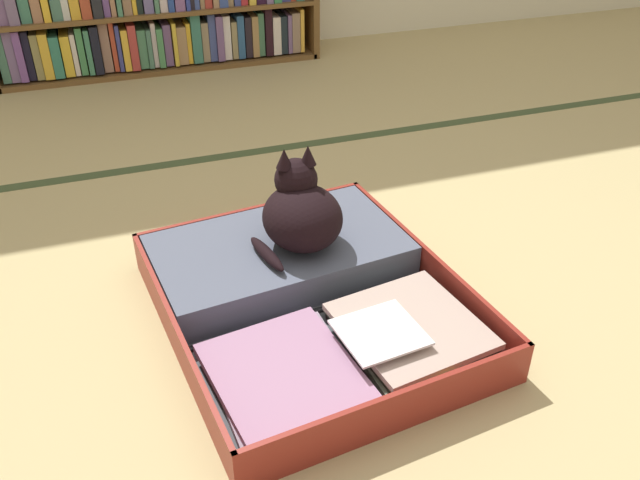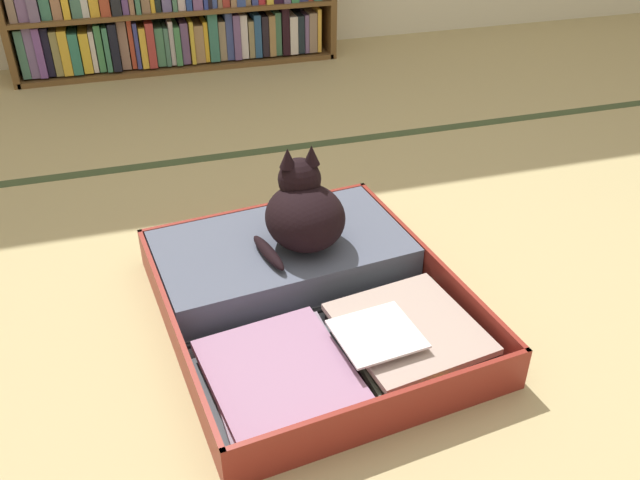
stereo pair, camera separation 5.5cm
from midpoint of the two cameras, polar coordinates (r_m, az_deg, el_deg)
The scene contains 4 objects.
ground_plane at distance 1.63m, azimuth 6.69°, elevation -9.49°, with size 10.00×10.00×0.00m, color tan.
tatami_border at distance 2.55m, azimuth -3.23°, elevation 7.64°, with size 4.80×0.05×0.00m.
open_suitcase at distance 1.73m, azimuth -0.41°, elevation -4.33°, with size 0.78×0.89×0.11m.
black_cat at distance 1.75m, azimuth -0.54°, elevation 2.41°, with size 0.25×0.24×0.26m.
Camera 2 is at (-0.49, -1.10, 1.10)m, focal length 37.91 mm.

